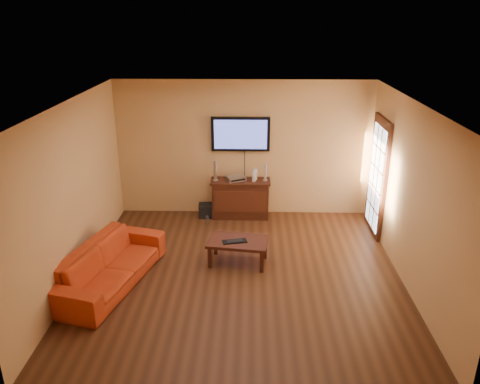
{
  "coord_description": "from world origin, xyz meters",
  "views": [
    {
      "loc": [
        0.15,
        -6.39,
        3.9
      ],
      "look_at": [
        -0.03,
        0.8,
        1.1
      ],
      "focal_mm": 35.0,
      "sensor_mm": 36.0,
      "label": 1
    }
  ],
  "objects_px": {
    "bottle": "(207,220)",
    "television": "(241,134)",
    "speaker_right": "(265,173)",
    "coffee_table": "(238,243)",
    "game_console": "(255,175)",
    "av_receiver": "(236,178)",
    "subwoofer": "(206,210)",
    "keyboard": "(235,241)",
    "speaker_left": "(215,172)",
    "sofa": "(109,259)",
    "media_console": "(240,198)"
  },
  "relations": [
    {
      "from": "speaker_left",
      "to": "subwoofer",
      "type": "xyz_separation_m",
      "value": [
        -0.21,
        -0.02,
        -0.82
      ]
    },
    {
      "from": "sofa",
      "to": "coffee_table",
      "type": "bearing_deg",
      "value": -56.06
    },
    {
      "from": "av_receiver",
      "to": "keyboard",
      "type": "height_order",
      "value": "av_receiver"
    },
    {
      "from": "keyboard",
      "to": "av_receiver",
      "type": "bearing_deg",
      "value": 91.29
    },
    {
      "from": "coffee_table",
      "to": "game_console",
      "type": "relative_size",
      "value": 4.43
    },
    {
      "from": "subwoofer",
      "to": "keyboard",
      "type": "xyz_separation_m",
      "value": [
        0.66,
        -1.89,
        0.29
      ]
    },
    {
      "from": "sofa",
      "to": "speaker_right",
      "type": "bearing_deg",
      "value": -28.69
    },
    {
      "from": "bottle",
      "to": "television",
      "type": "bearing_deg",
      "value": 42.7
    },
    {
      "from": "keyboard",
      "to": "sofa",
      "type": "bearing_deg",
      "value": -161.97
    },
    {
      "from": "keyboard",
      "to": "speaker_left",
      "type": "bearing_deg",
      "value": 103.1
    },
    {
      "from": "sofa",
      "to": "subwoofer",
      "type": "height_order",
      "value": "sofa"
    },
    {
      "from": "media_console",
      "to": "game_console",
      "type": "distance_m",
      "value": 0.58
    },
    {
      "from": "game_console",
      "to": "keyboard",
      "type": "bearing_deg",
      "value": -80.89
    },
    {
      "from": "television",
      "to": "av_receiver",
      "type": "distance_m",
      "value": 0.87
    },
    {
      "from": "av_receiver",
      "to": "subwoofer",
      "type": "relative_size",
      "value": 1.32
    },
    {
      "from": "sofa",
      "to": "media_console",
      "type": "bearing_deg",
      "value": -22.31
    },
    {
      "from": "sofa",
      "to": "keyboard",
      "type": "height_order",
      "value": "sofa"
    },
    {
      "from": "sofa",
      "to": "game_console",
      "type": "xyz_separation_m",
      "value": [
        2.2,
        2.53,
        0.47
      ]
    },
    {
      "from": "television",
      "to": "sofa",
      "type": "height_order",
      "value": "television"
    },
    {
      "from": "sofa",
      "to": "keyboard",
      "type": "distance_m",
      "value": 1.97
    },
    {
      "from": "sofa",
      "to": "av_receiver",
      "type": "distance_m",
      "value": 3.16
    },
    {
      "from": "television",
      "to": "speaker_right",
      "type": "xyz_separation_m",
      "value": [
        0.49,
        -0.18,
        -0.73
      ]
    },
    {
      "from": "bottle",
      "to": "sofa",
      "type": "bearing_deg",
      "value": -121.02
    },
    {
      "from": "media_console",
      "to": "television",
      "type": "distance_m",
      "value": 1.29
    },
    {
      "from": "speaker_left",
      "to": "game_console",
      "type": "relative_size",
      "value": 1.69
    },
    {
      "from": "bottle",
      "to": "coffee_table",
      "type": "bearing_deg",
      "value": -66.37
    },
    {
      "from": "television",
      "to": "av_receiver",
      "type": "relative_size",
      "value": 3.24
    },
    {
      "from": "game_console",
      "to": "subwoofer",
      "type": "bearing_deg",
      "value": -159.67
    },
    {
      "from": "media_console",
      "to": "keyboard",
      "type": "distance_m",
      "value": 1.93
    },
    {
      "from": "television",
      "to": "subwoofer",
      "type": "bearing_deg",
      "value": -162.89
    },
    {
      "from": "sofa",
      "to": "bottle",
      "type": "xyz_separation_m",
      "value": [
        1.28,
        2.13,
        -0.33
      ]
    },
    {
      "from": "coffee_table",
      "to": "subwoofer",
      "type": "distance_m",
      "value": 1.98
    },
    {
      "from": "television",
      "to": "speaker_right",
      "type": "bearing_deg",
      "value": -20.2
    },
    {
      "from": "speaker_right",
      "to": "bottle",
      "type": "distance_m",
      "value": 1.47
    },
    {
      "from": "television",
      "to": "game_console",
      "type": "bearing_deg",
      "value": -33.82
    },
    {
      "from": "speaker_left",
      "to": "game_console",
      "type": "height_order",
      "value": "speaker_left"
    },
    {
      "from": "television",
      "to": "bottle",
      "type": "height_order",
      "value": "television"
    },
    {
      "from": "av_receiver",
      "to": "sofa",
      "type": "bearing_deg",
      "value": -150.65
    },
    {
      "from": "av_receiver",
      "to": "bottle",
      "type": "xyz_separation_m",
      "value": [
        -0.55,
        -0.41,
        -0.73
      ]
    },
    {
      "from": "sofa",
      "to": "speaker_left",
      "type": "height_order",
      "value": "speaker_left"
    },
    {
      "from": "media_console",
      "to": "coffee_table",
      "type": "height_order",
      "value": "media_console"
    },
    {
      "from": "coffee_table",
      "to": "speaker_right",
      "type": "bearing_deg",
      "value": 75.42
    },
    {
      "from": "subwoofer",
      "to": "bottle",
      "type": "height_order",
      "value": "subwoofer"
    },
    {
      "from": "media_console",
      "to": "keyboard",
      "type": "height_order",
      "value": "media_console"
    },
    {
      "from": "television",
      "to": "coffee_table",
      "type": "height_order",
      "value": "television"
    },
    {
      "from": "television",
      "to": "bottle",
      "type": "relative_size",
      "value": 5.99
    },
    {
      "from": "television",
      "to": "subwoofer",
      "type": "distance_m",
      "value": 1.7
    },
    {
      "from": "speaker_right",
      "to": "subwoofer",
      "type": "bearing_deg",
      "value": -178.31
    },
    {
      "from": "coffee_table",
      "to": "speaker_left",
      "type": "relative_size",
      "value": 2.62
    },
    {
      "from": "television",
      "to": "sofa",
      "type": "relative_size",
      "value": 0.53
    }
  ]
}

